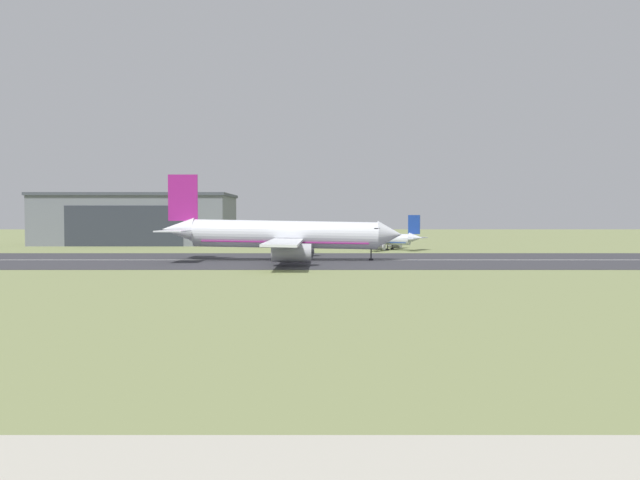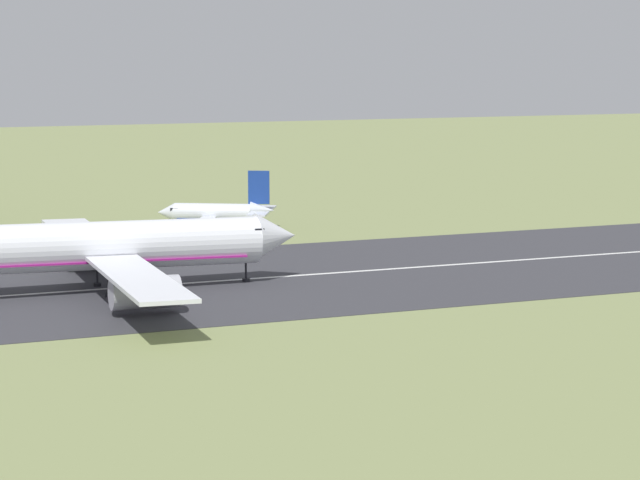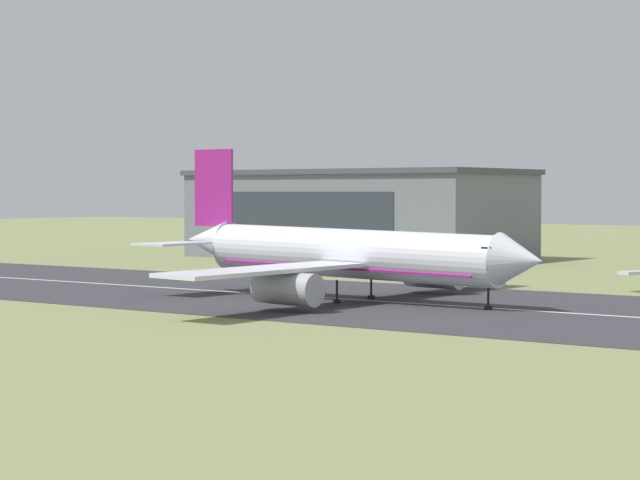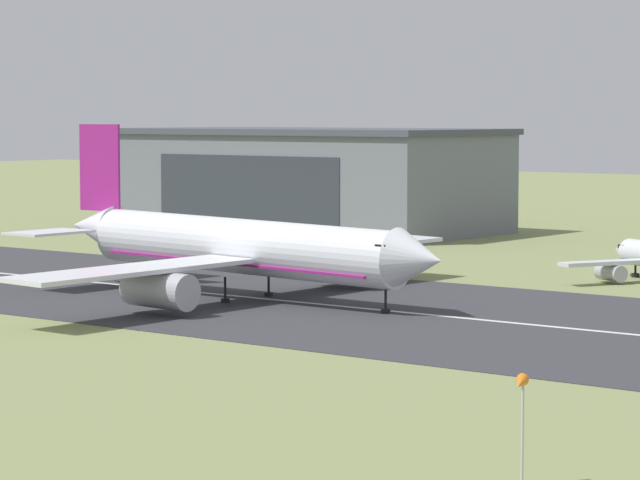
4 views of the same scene
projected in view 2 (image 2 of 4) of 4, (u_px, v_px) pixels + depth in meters
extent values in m
plane|color=#7A8451|center=(436.00, 455.00, 80.94)|extent=(732.99, 732.99, 0.00)
cube|color=#333338|center=(180.00, 284.00, 139.99)|extent=(492.99, 45.18, 0.06)
cube|color=silver|center=(180.00, 284.00, 139.98)|extent=(443.69, 0.70, 0.01)
cylinder|color=silver|center=(100.00, 246.00, 134.74)|extent=(35.56, 5.59, 5.84)
cone|color=silver|center=(275.00, 236.00, 141.80)|extent=(4.87, 5.30, 5.34)
cube|color=black|center=(254.00, 228.00, 140.73)|extent=(1.15, 4.48, 0.46)
cube|color=#991E7A|center=(100.00, 259.00, 134.96)|extent=(31.93, 5.29, 0.73)
cube|color=silver|center=(138.00, 278.00, 120.73)|extent=(5.82, 25.95, 0.49)
cylinder|color=#A8A8B2|center=(145.00, 292.00, 123.32)|extent=(6.92, 3.32, 3.37)
cube|color=silver|center=(81.00, 234.00, 149.52)|extent=(5.82, 25.95, 0.49)
cylinder|color=#A8A8B2|center=(94.00, 252.00, 148.28)|extent=(6.92, 3.32, 3.37)
cylinder|color=black|center=(246.00, 271.00, 141.13)|extent=(0.24, 0.24, 2.47)
cylinder|color=black|center=(246.00, 280.00, 141.28)|extent=(0.84, 0.84, 0.44)
cylinder|color=black|center=(108.00, 286.00, 132.48)|extent=(0.24, 0.24, 2.47)
cylinder|color=black|center=(109.00, 295.00, 132.63)|extent=(0.84, 0.84, 0.44)
cylinder|color=black|center=(97.00, 276.00, 138.31)|extent=(0.24, 0.24, 2.47)
cylinder|color=black|center=(97.00, 285.00, 138.46)|extent=(0.84, 0.84, 0.44)
cylinder|color=silver|center=(213.00, 213.00, 179.97)|extent=(11.19, 7.65, 2.83)
cone|color=silver|center=(166.00, 212.00, 180.69)|extent=(3.56, 3.68, 2.83)
cone|color=silver|center=(262.00, 210.00, 179.12)|extent=(4.18, 3.82, 2.54)
cube|color=black|center=(176.00, 209.00, 180.46)|extent=(2.08, 2.64, 0.44)
cube|color=navy|center=(213.00, 218.00, 180.09)|extent=(10.13, 7.01, 0.20)
cube|color=silver|center=(220.00, 211.00, 186.73)|extent=(6.78, 10.47, 0.40)
cylinder|color=#A8A8B2|center=(216.00, 219.00, 186.10)|extent=(4.07, 3.25, 1.75)
cube|color=silver|center=(202.00, 223.00, 173.40)|extent=(6.78, 10.47, 0.40)
cylinder|color=#A8A8B2|center=(200.00, 230.00, 174.46)|extent=(4.07, 3.25, 1.75)
cube|color=navy|center=(259.00, 187.00, 178.68)|extent=(2.86, 1.67, 4.80)
cube|color=silver|center=(265.00, 208.00, 182.66)|extent=(4.38, 5.08, 0.24)
cube|color=silver|center=(258.00, 214.00, 175.63)|extent=(4.38, 5.08, 0.24)
cylinder|color=black|center=(183.00, 227.00, 180.74)|extent=(0.24, 0.24, 1.32)
cylinder|color=black|center=(183.00, 230.00, 180.81)|extent=(0.84, 0.84, 0.44)
cylinder|color=black|center=(217.00, 226.00, 181.92)|extent=(0.24, 0.24, 1.32)
cylinder|color=black|center=(217.00, 229.00, 181.98)|extent=(0.84, 0.84, 0.44)
cylinder|color=black|center=(213.00, 229.00, 178.58)|extent=(0.24, 0.24, 1.32)
cylinder|color=black|center=(213.00, 232.00, 178.65)|extent=(0.84, 0.84, 0.44)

